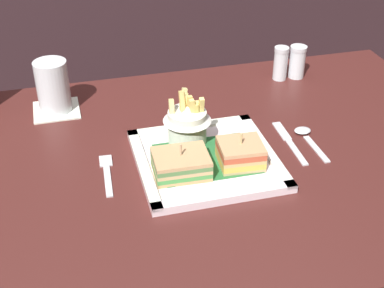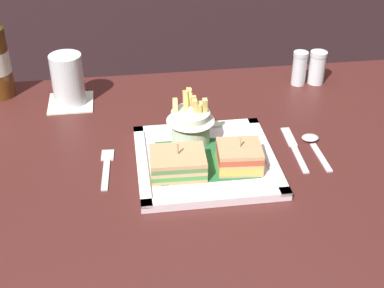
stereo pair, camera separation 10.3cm
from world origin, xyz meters
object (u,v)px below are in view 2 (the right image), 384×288
Objects in this scene: fries_cup at (191,121)px; fork at (107,166)px; dining_table at (179,204)px; salt_shaker at (299,70)px; water_glass at (68,82)px; knife at (294,147)px; sandwich_half_right at (239,157)px; spoon at (313,143)px; square_plate at (206,161)px; pepper_shaker at (317,69)px; sandwich_half_left at (178,163)px.

fries_cup reaches higher than fork.
salt_shaker is at bearing 40.93° from dining_table.
dining_table is 0.37m from water_glass.
water_glass is 0.70× the size of knife.
fork is 1.59× the size of salt_shaker.
sandwich_half_right is 0.18m from spoon.
fork is at bearing -73.48° from water_glass.
knife is (0.23, 0.01, 0.11)m from dining_table.
water_glass reaches higher than square_plate.
pepper_shaker is (0.26, 0.34, 0.00)m from sandwich_half_right.
fries_cup is (-0.02, 0.07, 0.05)m from square_plate.
dining_table is at bearing 154.77° from square_plate.
square_plate is 3.16× the size of salt_shaker.
dining_table is 0.26m from knife.
fries_cup is at bearing -144.92° from pepper_shaker.
fries_cup is (0.03, 0.04, 0.17)m from dining_table.
spoon is at bearing 22.47° from sandwich_half_right.
fork is 0.81× the size of knife.
pepper_shaker reaches higher than sandwich_half_right.
fork reaches higher than dining_table.
knife reaches higher than dining_table.
fries_cup is 1.38× the size of salt_shaker.
salt_shaker is (0.22, 0.34, 0.00)m from sandwich_half_right.
square_plate reaches higher than dining_table.
salt_shaker is (0.54, 0.03, -0.02)m from water_glass.
square_plate is at bearing -46.51° from water_glass.
water_glass reaches higher than sandwich_half_right.
fork is (-0.19, 0.02, -0.00)m from square_plate.
fries_cup reaches higher than salt_shaker.
sandwich_half_left reaches higher than square_plate.
sandwich_half_left is 0.38m from water_glass.
square_plate is (0.05, -0.02, 0.12)m from dining_table.
water_glass is at bearing -177.34° from salt_shaker.
pepper_shaker reaches higher than sandwich_half_left.
sandwich_half_right is at bearing -157.53° from spoon.
sandwich_half_left reaches higher than knife.
fork is at bearing -163.20° from fries_cup.
fork is 0.59m from pepper_shaker.
square_plate is 2.05× the size of spoon.
spoon is at bearing 9.36° from square_plate.
pepper_shaker is (0.14, 0.27, 0.03)m from knife.
spoon is 0.28m from salt_shaker.
knife is at bearing 9.81° from square_plate.
salt_shaker is at bearing 57.03° from sandwich_half_right.
sandwich_half_left is 0.90× the size of fries_cup.
pepper_shaker is (0.38, 0.34, 0.01)m from sandwich_half_left.
dining_table is 14.93× the size of sandwich_half_right.
sandwich_half_left is at bearing -165.08° from knife.
salt_shaker reaches higher than spoon.
water_glass is 0.28m from fork.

